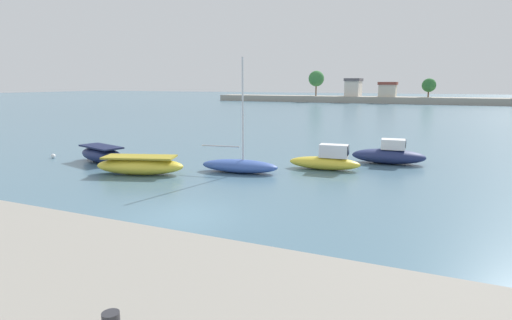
# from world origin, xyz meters

# --- Properties ---
(ground_plane) EXTENTS (400.00, 400.00, 0.00)m
(ground_plane) POSITION_xyz_m (0.00, 0.00, 0.00)
(ground_plane) COLOR slate
(moored_boat_0) EXTENTS (4.44, 2.75, 1.08)m
(moored_boat_0) POSITION_xyz_m (-11.15, 7.21, 0.53)
(moored_boat_0) COLOR navy
(moored_boat_0) RESTS_ON ground
(moored_boat_1) EXTENTS (5.33, 3.22, 1.05)m
(moored_boat_1) POSITION_xyz_m (-6.46, 5.34, 0.51)
(moored_boat_1) COLOR yellow
(moored_boat_1) RESTS_ON ground
(moored_boat_2) EXTENTS (4.74, 2.07, 6.58)m
(moored_boat_2) POSITION_xyz_m (-1.47, 8.07, 0.42)
(moored_boat_2) COLOR #3856A8
(moored_boat_2) RESTS_ON ground
(moored_boat_3) EXTENTS (4.36, 1.61, 1.55)m
(moored_boat_3) POSITION_xyz_m (2.96, 10.92, 0.54)
(moored_boat_3) COLOR yellow
(moored_boat_3) RESTS_ON ground
(moored_boat_4) EXTENTS (4.73, 2.16, 1.60)m
(moored_boat_4) POSITION_xyz_m (6.21, 14.39, 0.56)
(moored_boat_4) COLOR navy
(moored_boat_4) RESTS_ON ground
(mooring_buoy_1) EXTENTS (0.31, 0.31, 0.31)m
(mooring_buoy_1) POSITION_xyz_m (-15.34, 6.95, 0.15)
(mooring_buoy_1) COLOR white
(mooring_buoy_1) RESTS_ON ground
(distant_shoreline) EXTENTS (100.36, 7.83, 8.41)m
(distant_shoreline) POSITION_xyz_m (-0.92, 98.50, 1.56)
(distant_shoreline) COLOR #9E998C
(distant_shoreline) RESTS_ON ground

